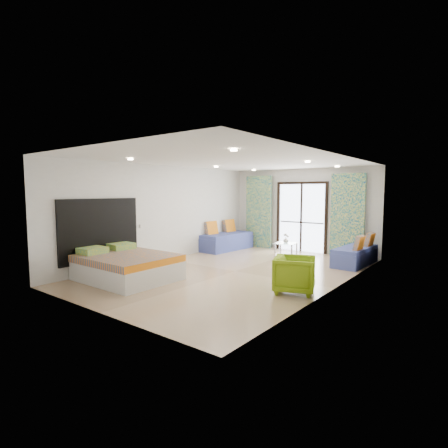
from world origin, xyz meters
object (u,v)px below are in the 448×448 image
Objects in this scene: daybed_left at (226,241)px; coffee_table at (286,244)px; bed at (127,266)px; armchair at (295,273)px; daybed_right at (356,255)px.

daybed_left reaches higher than coffee_table.
coffee_table is (1.49, 4.77, 0.06)m from bed.
armchair is (4.09, -3.18, 0.08)m from daybed_left.
bed is 2.95× the size of coffee_table.
daybed_right is 2.25× the size of armchair.
daybed_left reaches higher than daybed_right.
coffee_table is (-2.10, 0.06, 0.09)m from daybed_right.
daybed_left is 2.94× the size of coffee_table.
daybed_left is 1.15× the size of daybed_right.
daybed_left is 2.14m from coffee_table.
daybed_left is at bearing 98.01° from bed.
bed is 5.00m from coffee_table.
daybed_left is (-0.64, 4.55, 0.01)m from bed.
daybed_right is at bearing -23.77° from armchair.
daybed_right is at bearing 5.14° from daybed_left.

